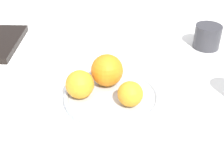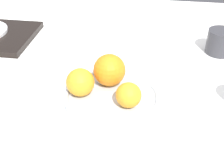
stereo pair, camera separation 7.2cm
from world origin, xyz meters
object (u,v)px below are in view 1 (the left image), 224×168
at_px(fruit_platter, 112,97).
at_px(orange_0, 130,94).
at_px(orange_2, 80,84).
at_px(orange_1, 107,70).
at_px(cup_0, 207,37).

bearing_deg(fruit_platter, orange_0, -36.39).
relative_size(orange_0, orange_2, 0.87).
distance_m(orange_0, orange_1, 0.10).
distance_m(orange_0, cup_0, 0.42).
xyz_separation_m(orange_0, orange_2, (-0.12, 0.03, 0.00)).
bearing_deg(orange_1, fruit_platter, -74.49).
bearing_deg(orange_1, cup_0, 38.30).
height_order(fruit_platter, orange_1, orange_1).
distance_m(fruit_platter, orange_2, 0.09).
bearing_deg(fruit_platter, orange_1, 105.51).
distance_m(orange_0, orange_2, 0.13).
xyz_separation_m(fruit_platter, orange_1, (-0.01, 0.05, 0.05)).
distance_m(fruit_platter, orange_0, 0.06).
relative_size(fruit_platter, orange_1, 2.89).
bearing_deg(orange_2, fruit_platter, 2.76).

